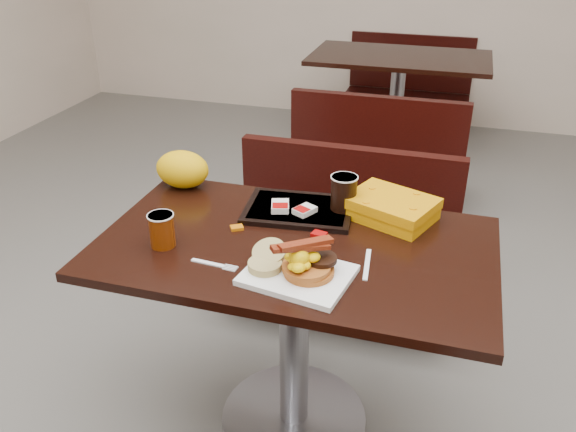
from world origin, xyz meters
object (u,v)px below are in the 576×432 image
(platter, at_px, (298,275))
(coffee_cup_near, at_px, (162,230))
(bench_far_n, at_px, (407,85))
(knife, at_px, (367,264))
(coffee_cup_far, at_px, (344,193))
(clamshell, at_px, (391,208))
(bench_far_s, at_px, (380,146))
(table_near, at_px, (294,340))
(hashbrown_sleeve_right, at_px, (305,210))
(hashbrown_sleeve_left, at_px, (280,206))
(fork, at_px, (208,263))
(tray, at_px, (299,210))
(paper_bag, at_px, (182,169))
(pancake_stack, at_px, (309,269))
(bench_near_n, at_px, (338,242))
(table_far, at_px, (396,109))

(platter, bearing_deg, coffee_cup_near, -177.36)
(platter, bearing_deg, bench_far_n, 100.37)
(bench_far_n, bearing_deg, knife, -86.05)
(coffee_cup_far, xyz_separation_m, clamshell, (0.16, 0.01, -0.04))
(bench_far_s, xyz_separation_m, coffee_cup_near, (-0.38, -2.02, 0.44))
(table_near, xyz_separation_m, platter, (0.06, -0.18, 0.38))
(hashbrown_sleeve_right, xyz_separation_m, coffee_cup_far, (0.11, 0.07, 0.05))
(bench_far_s, relative_size, bench_far_n, 1.00)
(platter, xyz_separation_m, hashbrown_sleeve_right, (-0.07, 0.35, 0.02))
(bench_far_n, height_order, coffee_cup_near, coffee_cup_near)
(clamshell, bearing_deg, hashbrown_sleeve_left, -146.35)
(bench_far_s, xyz_separation_m, bench_far_n, (0.00, 1.40, 0.00))
(coffee_cup_far, bearing_deg, fork, -126.36)
(bench_far_n, distance_m, fork, 3.51)
(clamshell, bearing_deg, hashbrown_sleeve_right, -142.15)
(tray, distance_m, hashbrown_sleeve_left, 0.07)
(coffee_cup_near, relative_size, paper_bag, 0.54)
(bench_far_n, distance_m, coffee_cup_far, 3.10)
(table_near, bearing_deg, knife, -13.83)
(pancake_stack, bearing_deg, coffee_cup_far, 88.58)
(fork, relative_size, knife, 0.87)
(coffee_cup_near, height_order, hashbrown_sleeve_left, coffee_cup_near)
(pancake_stack, bearing_deg, paper_bag, 142.76)
(bench_far_n, distance_m, hashbrown_sleeve_left, 3.16)
(table_near, xyz_separation_m, coffee_cup_near, (-0.38, -0.12, 0.43))
(bench_far_s, height_order, hashbrown_sleeve_right, hashbrown_sleeve_right)
(fork, height_order, tray, tray)
(hashbrown_sleeve_left, xyz_separation_m, paper_bag, (-0.40, 0.10, 0.04))
(bench_near_n, height_order, pancake_stack, pancake_stack)
(coffee_cup_near, bearing_deg, pancake_stack, -5.69)
(pancake_stack, height_order, hashbrown_sleeve_left, pancake_stack)
(tray, distance_m, coffee_cup_far, 0.16)
(paper_bag, bearing_deg, platter, -39.03)
(bench_near_n, height_order, coffee_cup_near, coffee_cup_near)
(tray, bearing_deg, fork, -118.95)
(fork, relative_size, hashbrown_sleeve_right, 2.03)
(knife, height_order, tray, tray)
(bench_near_n, distance_m, bench_far_n, 2.60)
(bench_far_n, height_order, hashbrown_sleeve_left, hashbrown_sleeve_left)
(fork, height_order, coffee_cup_far, coffee_cup_far)
(coffee_cup_near, height_order, fork, coffee_cup_near)
(platter, relative_size, pancake_stack, 2.03)
(bench_far_s, bearing_deg, hashbrown_sleeve_left, -93.34)
(table_far, relative_size, bench_far_n, 1.20)
(table_far, relative_size, paper_bag, 6.14)
(table_near, xyz_separation_m, paper_bag, (-0.50, 0.28, 0.44))
(table_near, relative_size, bench_far_n, 1.20)
(bench_far_n, relative_size, knife, 6.10)
(fork, height_order, clamshell, clamshell)
(pancake_stack, relative_size, tray, 0.39)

